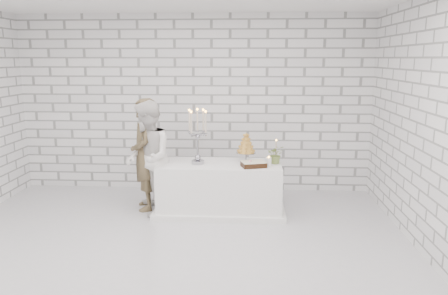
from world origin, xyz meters
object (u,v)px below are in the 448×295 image
(groom, at_px, (144,155))
(croquembouche, at_px, (246,147))
(candelabra, at_px, (198,136))
(bride, at_px, (148,158))
(cake_table, at_px, (220,188))

(groom, xyz_separation_m, croquembouche, (1.53, 0.04, 0.13))
(groom, height_order, candelabra, groom)
(bride, relative_size, candelabra, 2.05)
(cake_table, xyz_separation_m, groom, (-1.14, 0.09, 0.47))
(croquembouche, bearing_deg, candelabra, -165.73)
(candelabra, bearing_deg, cake_table, 9.71)
(cake_table, relative_size, candelabra, 2.20)
(cake_table, height_order, croquembouche, croquembouche)
(cake_table, bearing_deg, candelabra, -170.29)
(bride, bearing_deg, croquembouche, 80.37)
(candelabra, bearing_deg, groom, 170.26)
(cake_table, bearing_deg, groom, 175.64)
(groom, distance_m, candelabra, 0.89)
(candelabra, xyz_separation_m, croquembouche, (0.70, 0.18, -0.19))
(cake_table, distance_m, candelabra, 0.85)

